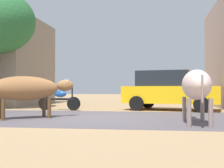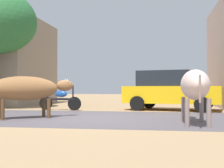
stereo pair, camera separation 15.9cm
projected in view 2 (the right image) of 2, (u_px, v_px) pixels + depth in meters
name	position (u px, v px, depth m)	size (l,w,h in m)	color
ground	(91.00, 118.00, 9.47)	(80.00, 80.00, 0.00)	tan
asphalt_road	(91.00, 117.00, 9.47)	(72.00, 5.28, 0.00)	#564F54
parked_hatchback_car	(171.00, 90.00, 12.75)	(4.20, 2.62, 1.64)	yellow
parked_motorcycle	(61.00, 99.00, 12.72)	(1.87, 0.30, 1.03)	black
cow_near_brown	(26.00, 89.00, 9.23)	(2.36, 2.02, 1.28)	#906139
cow_far_dark	(195.00, 85.00, 7.78)	(0.71, 2.68, 1.38)	beige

